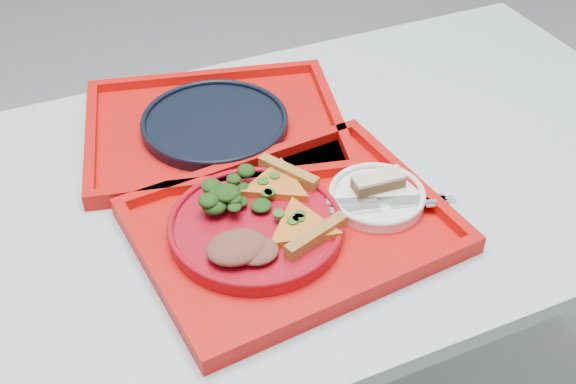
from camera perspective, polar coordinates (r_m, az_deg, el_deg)
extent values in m
cube|color=#A6B2BA|center=(1.19, -3.04, -0.33)|extent=(1.60, 0.80, 0.03)
cylinder|color=gray|center=(1.93, 13.97, 2.42)|extent=(0.05, 0.05, 0.72)
cube|color=red|center=(1.09, 0.34, -2.99)|extent=(0.48, 0.39, 0.01)
cube|color=red|center=(1.30, -5.76, 4.84)|extent=(0.52, 0.44, 0.01)
cylinder|color=#9F0A18|center=(1.08, -2.55, -2.88)|extent=(0.26, 0.26, 0.02)
cylinder|color=white|center=(1.14, 7.02, -0.48)|extent=(0.15, 0.15, 0.01)
cylinder|color=black|center=(1.30, -5.80, 5.35)|extent=(0.26, 0.26, 0.02)
ellipsoid|color=black|center=(1.09, -4.63, 0.04)|extent=(0.09, 0.08, 0.04)
ellipsoid|color=brown|center=(1.02, -4.07, -4.38)|extent=(0.09, 0.07, 0.03)
cube|color=#522B1B|center=(1.14, 7.14, 0.75)|extent=(0.08, 0.04, 0.02)
cube|color=beige|center=(1.14, 7.18, 1.20)|extent=(0.08, 0.04, 0.01)
cube|color=silver|center=(1.12, 7.74, -0.62)|extent=(0.18, 0.07, 0.01)
cube|color=silver|center=(1.11, 8.00, -1.09)|extent=(0.18, 0.07, 0.01)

